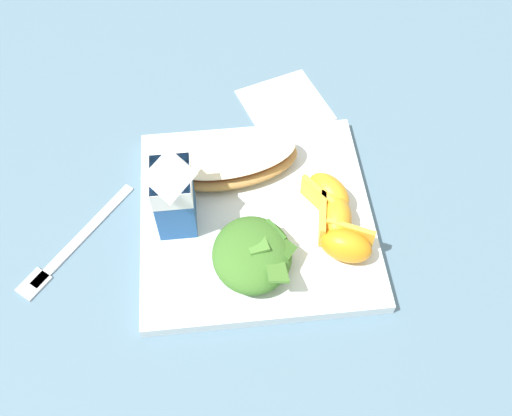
# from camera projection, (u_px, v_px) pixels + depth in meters

# --- Properties ---
(ground) EXTENTS (3.00, 3.00, 0.00)m
(ground) POSITION_uv_depth(u_px,v_px,m) (256.00, 220.00, 0.71)
(ground) COLOR slate
(white_plate) EXTENTS (0.28, 0.28, 0.02)m
(white_plate) POSITION_uv_depth(u_px,v_px,m) (256.00, 216.00, 0.71)
(white_plate) COLOR silver
(white_plate) RESTS_ON ground
(cheesy_pizza_bread) EXTENTS (0.10, 0.18, 0.04)m
(cheesy_pizza_bread) POSITION_uv_depth(u_px,v_px,m) (232.00, 161.00, 0.72)
(cheesy_pizza_bread) COLOR tan
(cheesy_pizza_bread) RESTS_ON white_plate
(green_salad_pile) EXTENTS (0.10, 0.10, 0.05)m
(green_salad_pile) POSITION_uv_depth(u_px,v_px,m) (252.00, 254.00, 0.64)
(green_salad_pile) COLOR #3D7028
(green_salad_pile) RESTS_ON white_plate
(milk_carton) EXTENTS (0.06, 0.05, 0.11)m
(milk_carton) POSITION_uv_depth(u_px,v_px,m) (173.00, 192.00, 0.64)
(milk_carton) COLOR #23569E
(milk_carton) RESTS_ON white_plate
(orange_wedge_front) EXTENTS (0.06, 0.07, 0.04)m
(orange_wedge_front) POSITION_uv_depth(u_px,v_px,m) (346.00, 244.00, 0.65)
(orange_wedge_front) COLOR orange
(orange_wedge_front) RESTS_ON white_plate
(orange_wedge_middle) EXTENTS (0.07, 0.05, 0.04)m
(orange_wedge_middle) POSITION_uv_depth(u_px,v_px,m) (335.00, 219.00, 0.67)
(orange_wedge_middle) COLOR orange
(orange_wedge_middle) RESTS_ON white_plate
(orange_wedge_rear) EXTENTS (0.07, 0.06, 0.04)m
(orange_wedge_rear) POSITION_uv_depth(u_px,v_px,m) (328.00, 193.00, 0.69)
(orange_wedge_rear) COLOR orange
(orange_wedge_rear) RESTS_ON white_plate
(paper_napkin) EXTENTS (0.14, 0.14, 0.00)m
(paper_napkin) POSITION_uv_depth(u_px,v_px,m) (285.00, 105.00, 0.82)
(paper_napkin) COLOR white
(paper_napkin) RESTS_ON ground
(metal_fork) EXTENTS (0.16, 0.13, 0.01)m
(metal_fork) POSITION_uv_depth(u_px,v_px,m) (70.00, 246.00, 0.69)
(metal_fork) COLOR silver
(metal_fork) RESTS_ON ground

